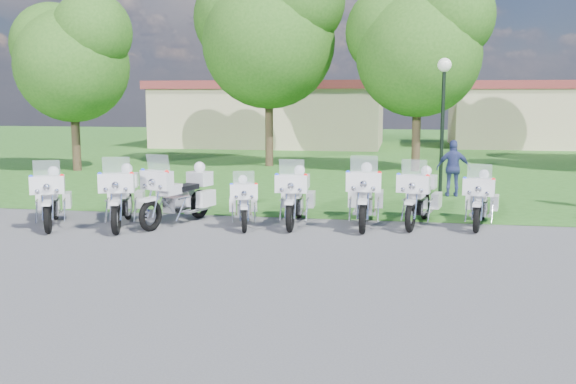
% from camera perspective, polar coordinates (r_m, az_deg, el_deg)
% --- Properties ---
extents(ground, '(100.00, 100.00, 0.00)m').
position_cam_1_polar(ground, '(13.64, -0.18, -4.70)').
color(ground, '#535358').
rests_on(ground, ground).
extents(grass_lawn, '(100.00, 48.00, 0.01)m').
position_cam_1_polar(grass_lawn, '(40.26, 6.73, 3.93)').
color(grass_lawn, '#2D631F').
rests_on(grass_lawn, ground).
extents(motorcycle_0, '(1.46, 2.31, 1.67)m').
position_cam_1_polar(motorcycle_0, '(16.59, -20.28, -0.41)').
color(motorcycle_0, black).
rests_on(motorcycle_0, ground).
extents(motorcycle_1, '(1.31, 2.55, 1.76)m').
position_cam_1_polar(motorcycle_1, '(16.04, -14.48, -0.31)').
color(motorcycle_1, black).
rests_on(motorcycle_1, ground).
extents(motorcycle_2, '(1.40, 2.56, 1.78)m').
position_cam_1_polar(motorcycle_2, '(16.03, -9.59, -0.13)').
color(motorcycle_2, black).
rests_on(motorcycle_2, ground).
extents(motorcycle_3, '(1.04, 2.06, 1.41)m').
position_cam_1_polar(motorcycle_3, '(15.61, -3.99, -0.83)').
color(motorcycle_3, black).
rests_on(motorcycle_3, ground).
extents(motorcycle_4, '(0.86, 2.50, 1.67)m').
position_cam_1_polar(motorcycle_4, '(15.76, 0.69, -0.32)').
color(motorcycle_4, black).
rests_on(motorcycle_4, ground).
extents(motorcycle_5, '(0.88, 2.65, 1.78)m').
position_cam_1_polar(motorcycle_5, '(15.74, 6.85, -0.24)').
color(motorcycle_5, black).
rests_on(motorcycle_5, ground).
extents(motorcycle_6, '(1.16, 2.46, 1.67)m').
position_cam_1_polar(motorcycle_6, '(16.02, 11.62, -0.36)').
color(motorcycle_6, black).
rests_on(motorcycle_6, ground).
extents(motorcycle_7, '(1.05, 2.33, 1.58)m').
position_cam_1_polar(motorcycle_7, '(16.26, 16.76, -0.56)').
color(motorcycle_7, black).
rests_on(motorcycle_7, ground).
extents(lamp_post, '(0.44, 0.44, 4.34)m').
position_cam_1_polar(lamp_post, '(21.28, 13.66, 8.62)').
color(lamp_post, black).
rests_on(lamp_post, ground).
extents(tree_0, '(5.51, 4.70, 7.35)m').
position_cam_1_polar(tree_0, '(28.76, -18.70, 11.48)').
color(tree_0, '#38281C').
rests_on(tree_0, ground).
extents(tree_1, '(6.92, 5.90, 9.22)m').
position_cam_1_polar(tree_1, '(29.27, -1.81, 14.30)').
color(tree_1, '#38281C').
rests_on(tree_1, ground).
extents(tree_2, '(6.08, 5.19, 8.11)m').
position_cam_1_polar(tree_2, '(27.75, 11.45, 12.93)').
color(tree_2, '#38281C').
rests_on(tree_2, ground).
extents(building_west, '(14.56, 8.32, 4.10)m').
position_cam_1_polar(building_west, '(41.93, -1.41, 6.99)').
color(building_west, '#C3B58D').
rests_on(building_west, ground).
extents(building_east, '(11.44, 7.28, 4.10)m').
position_cam_1_polar(building_east, '(43.93, 21.59, 6.47)').
color(building_east, '#C3B58D').
rests_on(building_east, ground).
extents(bystander_c, '(1.05, 0.46, 1.77)m').
position_cam_1_polar(bystander_c, '(20.76, 14.49, 2.03)').
color(bystander_c, navy).
rests_on(bystander_c, ground).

